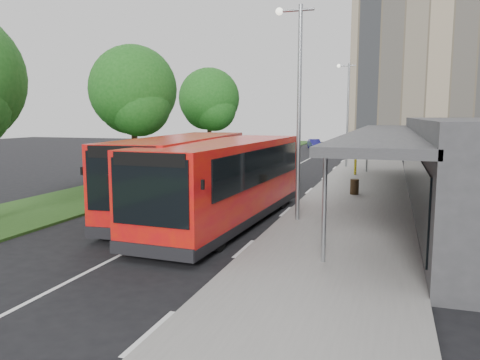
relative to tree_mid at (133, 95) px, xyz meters
The scene contains 17 objects.
ground 12.62m from the tree_mid, 52.23° to the right, with size 120.00×120.00×0.00m, color black.
pavement 17.79m from the tree_mid, 40.07° to the left, with size 5.00×80.00×0.15m, color gray.
grass_verge 12.15m from the tree_mid, 89.93° to the left, with size 5.00×80.00×0.10m, color #1F4114.
lane_centre_line 10.62m from the tree_mid, 40.30° to the left, with size 0.12×70.00×0.01m, color silver.
kerb_dashes 15.28m from the tree_mid, 43.97° to the left, with size 0.12×56.00×0.01m.
office_block 39.25m from the tree_mid, 57.47° to the left, with size 22.00×12.00×18.00m, color tan.
station_building 18.20m from the tree_mid, ahead, with size 7.70×26.00×4.00m.
tree_mid is the anchor object (origin of this frame).
tree_far 12.00m from the tree_mid, 90.00° to the left, with size 5.02×5.02×8.07m.
lamp_post_near 13.19m from the tree_mid, 32.36° to the right, with size 1.44×0.28×8.00m.
lamp_post_far 17.08m from the tree_mid, 49.32° to the left, with size 1.44×0.28×8.00m.
bus_main 12.31m from the tree_mid, 42.41° to the right, with size 3.39×11.34×3.18m.
bus_second 9.63m from the tree_mid, 46.37° to the right, with size 3.99×11.64×3.24m.
litter_bin 13.72m from the tree_mid, ahead, with size 0.43×0.43×0.78m, color #372816.
bollard 15.30m from the tree_mid, 32.63° to the left, with size 0.17×0.17×1.05m, color yellow.
car_near 29.73m from the tree_mid, 72.75° to the left, with size 1.24×3.09×1.05m, color #5A0C11.
car_far 35.40m from the tree_mid, 81.40° to the left, with size 1.26×3.62×1.19m, color navy.
Camera 1 is at (7.57, -15.53, 4.12)m, focal length 35.00 mm.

